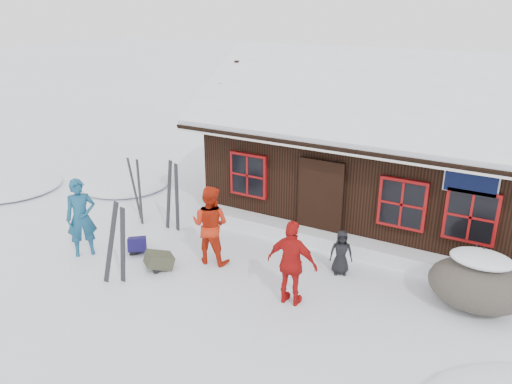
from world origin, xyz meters
TOP-DOWN VIEW (x-y plane):
  - ground at (0.00, 0.00)m, footprint 120.00×120.00m
  - mountain_hut at (1.50, 4.98)m, footprint 8.90×6.09m
  - snow_drift at (1.50, 2.25)m, footprint 7.60×0.60m
  - snow_mounds at (1.65, 1.86)m, footprint 20.60×13.20m
  - skier_teal at (-3.51, -0.91)m, footprint 0.76×0.79m
  - skier_orange_left at (-0.78, 0.26)m, footprint 0.96×0.80m
  - skier_orange_right at (1.51, -0.34)m, footprint 1.02×0.47m
  - skier_crouched at (1.92, 1.20)m, footprint 0.57×0.50m
  - boulder at (4.60, 1.24)m, footprint 1.78×1.33m
  - ski_pair_left at (-1.86, -1.47)m, footprint 0.77×0.23m
  - ski_pair_mid at (-3.76, 1.18)m, footprint 0.60×0.28m
  - ski_pair_right at (-2.54, 1.15)m, footprint 0.59×0.20m
  - ski_poles at (4.50, 1.48)m, footprint 0.22×0.11m
  - backpack_blue at (-2.51, -0.26)m, footprint 0.66×0.67m
  - backpack_olive at (-1.55, -0.61)m, footprint 0.66×0.69m

SIDE VIEW (x-z plane):
  - ground at x=0.00m, z-range 0.00..0.00m
  - snow_mounds at x=1.65m, z-range -0.24..0.24m
  - backpack_blue at x=-2.51m, z-range 0.00..0.29m
  - backpack_olive at x=-1.55m, z-range 0.00..0.30m
  - snow_drift at x=1.50m, z-range 0.00..0.35m
  - skier_crouched at x=1.92m, z-range 0.00..0.99m
  - boulder at x=4.60m, z-range 0.01..1.05m
  - ski_poles at x=4.50m, z-range -0.04..1.20m
  - ski_pair_mid at x=-3.76m, z-range -0.05..1.70m
  - skier_orange_right at x=1.51m, z-range 0.00..1.71m
  - ski_pair_left at x=-1.86m, z-range -0.04..1.81m
  - skier_orange_left at x=-0.78m, z-range 0.00..1.79m
  - ski_pair_right at x=-2.54m, z-range -0.05..1.84m
  - skier_teal at x=-3.51m, z-range 0.00..1.82m
  - mountain_hut at x=1.50m, z-range -0.63..3.79m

